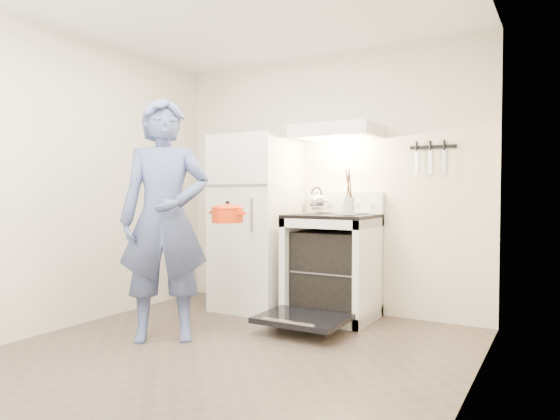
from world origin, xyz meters
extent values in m
plane|color=#4C4136|center=(0.00, 0.00, 0.00)|extent=(3.60, 3.60, 0.00)
cube|color=beige|center=(0.00, 1.80, 1.25)|extent=(3.20, 0.02, 2.50)
cube|color=white|center=(-0.58, 1.45, 0.85)|extent=(0.70, 0.70, 1.70)
cube|color=white|center=(0.23, 1.48, 0.46)|extent=(0.76, 0.65, 0.92)
cube|color=black|center=(0.23, 1.48, 0.94)|extent=(0.76, 0.65, 0.03)
cube|color=white|center=(0.23, 1.76, 1.05)|extent=(0.76, 0.07, 0.20)
cube|color=black|center=(0.23, 0.88, 0.12)|extent=(0.70, 0.54, 0.04)
cube|color=gray|center=(0.23, 1.48, 0.44)|extent=(0.60, 0.52, 0.01)
cube|color=white|center=(0.23, 1.55, 1.71)|extent=(0.76, 0.50, 0.12)
cube|color=black|center=(1.05, 1.79, 1.55)|extent=(0.40, 0.02, 0.03)
cylinder|color=olive|center=(0.23, 1.48, 0.45)|extent=(0.30, 0.30, 0.02)
cylinder|color=silver|center=(0.49, 1.22, 1.05)|extent=(0.11, 0.11, 0.13)
imported|color=navy|center=(-0.63, 0.21, 0.94)|extent=(0.82, 0.77, 1.88)
camera|label=1|loc=(2.06, -2.70, 1.15)|focal=32.00mm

